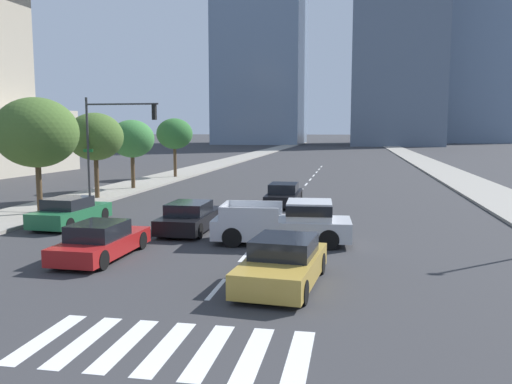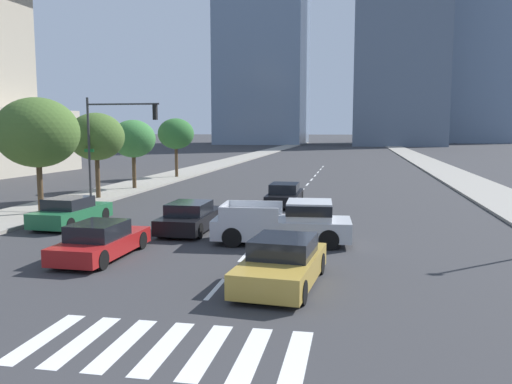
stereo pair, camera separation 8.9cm
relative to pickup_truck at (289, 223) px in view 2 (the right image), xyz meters
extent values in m
cube|color=gray|center=(11.56, 14.70, -0.74)|extent=(4.00, 260.00, 0.15)
cube|color=gray|center=(-14.07, 14.70, -0.74)|extent=(4.00, 260.00, 0.15)
cube|color=silver|center=(-3.95, -10.15, -0.81)|extent=(0.45, 2.72, 0.01)
cube|color=silver|center=(-3.05, -10.15, -0.81)|extent=(0.45, 2.72, 0.01)
cube|color=silver|center=(-2.15, -10.15, -0.81)|extent=(0.45, 2.72, 0.01)
cube|color=silver|center=(-1.25, -10.15, -0.81)|extent=(0.45, 2.72, 0.01)
cube|color=silver|center=(-0.35, -10.15, -0.81)|extent=(0.45, 2.72, 0.01)
cube|color=silver|center=(0.55, -10.15, -0.81)|extent=(0.45, 2.72, 0.01)
cube|color=silver|center=(1.45, -10.15, -0.81)|extent=(0.45, 2.72, 0.01)
cube|color=silver|center=(-1.25, -6.15, -0.81)|extent=(0.14, 2.00, 0.01)
cube|color=silver|center=(-1.25, -2.15, -0.81)|extent=(0.14, 2.00, 0.01)
cube|color=silver|center=(-1.25, 1.85, -0.81)|extent=(0.14, 2.00, 0.01)
cube|color=silver|center=(-1.25, 5.85, -0.81)|extent=(0.14, 2.00, 0.01)
cube|color=silver|center=(-1.25, 9.85, -0.81)|extent=(0.14, 2.00, 0.01)
cube|color=silver|center=(-1.25, 13.85, -0.81)|extent=(0.14, 2.00, 0.01)
cube|color=silver|center=(-1.25, 17.85, -0.81)|extent=(0.14, 2.00, 0.01)
cube|color=silver|center=(-1.25, 21.85, -0.81)|extent=(0.14, 2.00, 0.01)
cube|color=silver|center=(-1.25, 25.85, -0.81)|extent=(0.14, 2.00, 0.01)
cube|color=silver|center=(-1.25, 29.85, -0.81)|extent=(0.14, 2.00, 0.01)
cube|color=silver|center=(-1.25, 33.85, -0.81)|extent=(0.14, 2.00, 0.01)
cube|color=silver|center=(-1.25, 37.85, -0.81)|extent=(0.14, 2.00, 0.01)
cube|color=silver|center=(-1.25, 41.85, -0.81)|extent=(0.14, 2.00, 0.01)
cube|color=#B7BABF|center=(-0.26, -0.02, -0.22)|extent=(5.40, 2.38, 0.75)
cube|color=#B7BABF|center=(0.79, 0.05, 0.51)|extent=(1.81, 1.98, 0.70)
cube|color=black|center=(0.79, 0.05, 0.59)|extent=(1.83, 2.03, 0.39)
cube|color=#B7BABF|center=(-1.48, 0.88, 0.43)|extent=(2.22, 0.22, 0.55)
cube|color=#B7BABF|center=(-1.36, -1.07, 0.43)|extent=(2.22, 0.22, 0.55)
cube|color=#B7BABF|center=(-2.53, -0.17, 0.43)|extent=(0.21, 1.96, 0.55)
cylinder|color=black|center=(1.47, 1.01, -0.43)|extent=(0.78, 0.31, 0.76)
cylinder|color=black|center=(1.59, -0.81, -0.43)|extent=(0.78, 0.31, 0.76)
cylinder|color=black|center=(-2.11, 0.78, -0.43)|extent=(0.78, 0.31, 0.76)
cylinder|color=black|center=(-1.99, -1.05, -0.43)|extent=(0.78, 0.31, 0.76)
cube|color=#B28E38|center=(0.50, -5.46, -0.32)|extent=(2.29, 4.50, 0.66)
cube|color=black|center=(0.52, -5.25, 0.27)|extent=(1.84, 2.10, 0.53)
cylinder|color=black|center=(1.22, -7.01, -0.49)|extent=(0.28, 0.66, 0.64)
cylinder|color=black|center=(-0.50, -6.86, -0.49)|extent=(0.28, 0.66, 0.64)
cylinder|color=black|center=(1.49, -4.07, -0.49)|extent=(0.28, 0.66, 0.64)
cylinder|color=black|center=(-0.23, -3.91, -0.49)|extent=(0.28, 0.66, 0.64)
cube|color=black|center=(-1.51, 10.16, -0.36)|extent=(1.82, 4.65, 0.59)
cube|color=black|center=(-1.51, 9.93, 0.21)|extent=(1.58, 2.10, 0.55)
cylinder|color=black|center=(-2.32, 11.72, -0.49)|extent=(0.23, 0.64, 0.64)
cylinder|color=black|center=(-0.74, 11.74, -0.49)|extent=(0.23, 0.64, 0.64)
cylinder|color=black|center=(-2.28, 8.58, -0.49)|extent=(0.23, 0.64, 0.64)
cylinder|color=black|center=(-0.70, 8.60, -0.49)|extent=(0.23, 0.64, 0.64)
cube|color=#1E6038|center=(-10.27, 1.92, -0.32)|extent=(1.97, 4.40, 0.67)
cube|color=black|center=(-10.28, 1.70, 0.27)|extent=(1.65, 2.01, 0.50)
cylinder|color=black|center=(-11.01, 3.42, -0.49)|extent=(0.25, 0.65, 0.64)
cylinder|color=black|center=(-9.40, 3.35, -0.49)|extent=(0.25, 0.65, 0.64)
cylinder|color=black|center=(-11.14, 0.48, -0.49)|extent=(0.25, 0.65, 0.64)
cylinder|color=black|center=(-9.53, 0.41, -0.49)|extent=(0.25, 0.65, 0.64)
cube|color=black|center=(-4.50, 1.74, -0.34)|extent=(1.82, 4.56, 0.63)
cube|color=black|center=(-4.50, 1.52, 0.22)|extent=(1.60, 2.05, 0.50)
cylinder|color=black|center=(-5.32, 3.29, -0.49)|extent=(0.22, 0.64, 0.64)
cylinder|color=black|center=(-3.68, 3.29, -0.49)|extent=(0.22, 0.64, 0.64)
cylinder|color=black|center=(-5.32, 0.19, -0.49)|extent=(0.22, 0.64, 0.64)
cylinder|color=black|center=(-3.68, 0.19, -0.49)|extent=(0.22, 0.64, 0.64)
cube|color=maroon|center=(-6.05, -3.41, -0.37)|extent=(1.81, 4.40, 0.56)
cube|color=black|center=(-6.06, -3.63, 0.18)|extent=(1.55, 2.00, 0.54)
cylinder|color=black|center=(-6.80, -1.91, -0.49)|extent=(0.23, 0.64, 0.64)
cylinder|color=black|center=(-5.25, -1.94, -0.49)|extent=(0.23, 0.64, 0.64)
cylinder|color=black|center=(-6.85, -4.88, -0.49)|extent=(0.23, 0.64, 0.64)
cylinder|color=black|center=(-5.31, -4.91, -0.49)|extent=(0.23, 0.64, 0.64)
cylinder|color=#333335|center=(-12.87, 8.54, 2.37)|extent=(0.14, 0.14, 6.07)
cylinder|color=#333335|center=(-10.67, 8.54, 5.01)|extent=(4.39, 0.10, 0.10)
cube|color=black|center=(-8.73, 8.54, 4.56)|extent=(0.20, 0.28, 0.90)
sphere|color=red|center=(-8.73, 8.54, 4.86)|extent=(0.18, 0.18, 0.18)
sphere|color=orange|center=(-8.73, 8.54, 4.56)|extent=(0.18, 0.18, 0.18)
sphere|color=green|center=(-8.73, 8.54, 4.26)|extent=(0.18, 0.18, 0.18)
cube|color=#19662D|center=(-12.87, 8.54, 2.34)|extent=(0.60, 0.04, 0.18)
cylinder|color=#4C3823|center=(-13.27, 4.14, 0.55)|extent=(0.28, 0.28, 2.43)
ellipsoid|color=#426028|center=(-13.27, 4.14, 3.42)|extent=(4.13, 4.13, 3.51)
cylinder|color=#4C3823|center=(-13.27, 10.22, 0.55)|extent=(0.28, 0.28, 2.42)
ellipsoid|color=#426028|center=(-13.27, 10.22, 3.13)|extent=(3.43, 3.43, 2.92)
cylinder|color=#4C3823|center=(-13.27, 15.68, 0.48)|extent=(0.28, 0.28, 2.29)
ellipsoid|color=#387538|center=(-13.27, 15.68, 2.90)|extent=(3.18, 3.18, 2.70)
cylinder|color=#4C3823|center=(-13.27, 24.83, 0.61)|extent=(0.28, 0.28, 2.55)
ellipsoid|color=#2D662D|center=(-13.27, 24.83, 3.17)|extent=(3.20, 3.20, 2.72)
camera|label=1|loc=(2.40, -19.82, 3.61)|focal=36.75mm
camera|label=2|loc=(2.49, -19.80, 3.61)|focal=36.75mm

